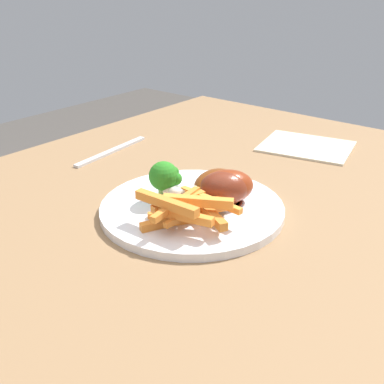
{
  "coord_description": "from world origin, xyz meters",
  "views": [
    {
      "loc": [
        0.42,
        0.37,
        1.06
      ],
      "look_at": [
        -0.06,
        -0.01,
        0.78
      ],
      "focal_mm": 44.06,
      "sensor_mm": 36.0,
      "label": 1
    }
  ],
  "objects_px": {
    "dining_table": "(174,288)",
    "broccoli_floret_front": "(165,177)",
    "dinner_plate": "(192,208)",
    "carrot_fries_pile": "(188,210)",
    "chicken_drumstick_near": "(217,186)",
    "chicken_drumstick_extra": "(224,187)",
    "fork": "(112,151)",
    "chicken_drumstick_far": "(221,189)"
  },
  "relations": [
    {
      "from": "dining_table",
      "to": "broccoli_floret_front",
      "type": "relative_size",
      "value": 20.43
    },
    {
      "from": "dinner_plate",
      "to": "carrot_fries_pile",
      "type": "height_order",
      "value": "carrot_fries_pile"
    },
    {
      "from": "broccoli_floret_front",
      "to": "chicken_drumstick_near",
      "type": "height_order",
      "value": "broccoli_floret_front"
    },
    {
      "from": "dining_table",
      "to": "dinner_plate",
      "type": "xyz_separation_m",
      "value": [
        -0.06,
        -0.01,
        0.1
      ]
    },
    {
      "from": "chicken_drumstick_extra",
      "to": "fork",
      "type": "height_order",
      "value": "chicken_drumstick_extra"
    },
    {
      "from": "dinner_plate",
      "to": "chicken_drumstick_extra",
      "type": "height_order",
      "value": "chicken_drumstick_extra"
    },
    {
      "from": "dining_table",
      "to": "carrot_fries_pile",
      "type": "relative_size",
      "value": 9.99
    },
    {
      "from": "chicken_drumstick_far",
      "to": "carrot_fries_pile",
      "type": "bearing_deg",
      "value": 1.56
    },
    {
      "from": "broccoli_floret_front",
      "to": "chicken_drumstick_far",
      "type": "relative_size",
      "value": 0.54
    },
    {
      "from": "dining_table",
      "to": "chicken_drumstick_extra",
      "type": "distance_m",
      "value": 0.16
    },
    {
      "from": "dining_table",
      "to": "fork",
      "type": "relative_size",
      "value": 6.57
    },
    {
      "from": "dining_table",
      "to": "fork",
      "type": "xyz_separation_m",
      "value": [
        -0.15,
        -0.29,
        0.1
      ]
    },
    {
      "from": "broccoli_floret_front",
      "to": "carrot_fries_pile",
      "type": "bearing_deg",
      "value": 64.72
    },
    {
      "from": "broccoli_floret_front",
      "to": "carrot_fries_pile",
      "type": "relative_size",
      "value": 0.49
    },
    {
      "from": "dining_table",
      "to": "broccoli_floret_front",
      "type": "xyz_separation_m",
      "value": [
        -0.04,
        -0.05,
        0.15
      ]
    },
    {
      "from": "chicken_drumstick_far",
      "to": "chicken_drumstick_extra",
      "type": "xyz_separation_m",
      "value": [
        -0.01,
        0.0,
        0.0
      ]
    },
    {
      "from": "dining_table",
      "to": "dinner_plate",
      "type": "bearing_deg",
      "value": -168.0
    },
    {
      "from": "chicken_drumstick_near",
      "to": "chicken_drumstick_far",
      "type": "xyz_separation_m",
      "value": [
        0.01,
        0.01,
        0.0
      ]
    },
    {
      "from": "broccoli_floret_front",
      "to": "fork",
      "type": "distance_m",
      "value": 0.27
    },
    {
      "from": "dinner_plate",
      "to": "broccoli_floret_front",
      "type": "relative_size",
      "value": 4.33
    },
    {
      "from": "dining_table",
      "to": "fork",
      "type": "height_order",
      "value": "fork"
    },
    {
      "from": "dinner_plate",
      "to": "chicken_drumstick_far",
      "type": "distance_m",
      "value": 0.05
    },
    {
      "from": "dinner_plate",
      "to": "chicken_drumstick_near",
      "type": "bearing_deg",
      "value": 156.65
    },
    {
      "from": "dining_table",
      "to": "dinner_plate",
      "type": "height_order",
      "value": "dinner_plate"
    },
    {
      "from": "chicken_drumstick_near",
      "to": "chicken_drumstick_extra",
      "type": "height_order",
      "value": "chicken_drumstick_extra"
    },
    {
      "from": "broccoli_floret_front",
      "to": "fork",
      "type": "height_order",
      "value": "broccoli_floret_front"
    },
    {
      "from": "dinner_plate",
      "to": "chicken_drumstick_near",
      "type": "xyz_separation_m",
      "value": [
        -0.04,
        0.02,
        0.03
      ]
    },
    {
      "from": "dinner_plate",
      "to": "broccoli_floret_front",
      "type": "height_order",
      "value": "broccoli_floret_front"
    },
    {
      "from": "dinner_plate",
      "to": "chicken_drumstick_near",
      "type": "height_order",
      "value": "chicken_drumstick_near"
    },
    {
      "from": "chicken_drumstick_near",
      "to": "fork",
      "type": "relative_size",
      "value": 0.67
    },
    {
      "from": "chicken_drumstick_near",
      "to": "chicken_drumstick_extra",
      "type": "relative_size",
      "value": 1.08
    },
    {
      "from": "carrot_fries_pile",
      "to": "chicken_drumstick_near",
      "type": "height_order",
      "value": "carrot_fries_pile"
    },
    {
      "from": "dinner_plate",
      "to": "chicken_drumstick_extra",
      "type": "distance_m",
      "value": 0.06
    },
    {
      "from": "carrot_fries_pile",
      "to": "chicken_drumstick_near",
      "type": "distance_m",
      "value": 0.09
    },
    {
      "from": "chicken_drumstick_far",
      "to": "fork",
      "type": "distance_m",
      "value": 0.32
    },
    {
      "from": "chicken_drumstick_far",
      "to": "fork",
      "type": "relative_size",
      "value": 0.6
    },
    {
      "from": "fork",
      "to": "carrot_fries_pile",
      "type": "bearing_deg",
      "value": 58.95
    },
    {
      "from": "chicken_drumstick_far",
      "to": "chicken_drumstick_extra",
      "type": "height_order",
      "value": "same"
    },
    {
      "from": "chicken_drumstick_far",
      "to": "chicken_drumstick_extra",
      "type": "bearing_deg",
      "value": 171.12
    },
    {
      "from": "broccoli_floret_front",
      "to": "chicken_drumstick_extra",
      "type": "height_order",
      "value": "broccoli_floret_front"
    },
    {
      "from": "dining_table",
      "to": "chicken_drumstick_near",
      "type": "distance_m",
      "value": 0.16
    },
    {
      "from": "fork",
      "to": "broccoli_floret_front",
      "type": "bearing_deg",
      "value": 59.04
    }
  ]
}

